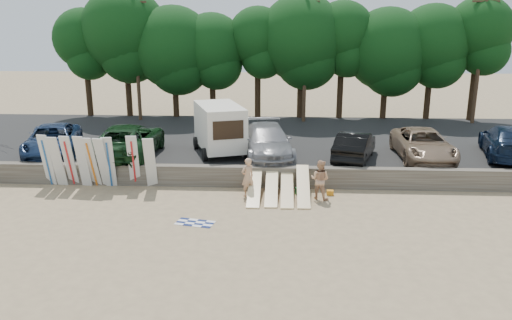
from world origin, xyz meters
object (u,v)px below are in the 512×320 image
object	(u,v)px
car_3	(355,146)
car_5	(509,142)
box_trailer	(220,127)
car_4	(423,144)
car_1	(128,140)
car_2	(267,142)
beachgoer_b	(320,180)
beachgoer_a	(248,177)
car_0	(53,140)
cooler	(300,191)

from	to	relation	value
car_3	car_5	xyz separation A→B (m)	(8.17, 0.96, 0.11)
box_trailer	car_4	distance (m)	10.79
car_1	car_2	world-z (taller)	car_1
car_1	car_4	size ratio (longest dim) A/B	1.15
car_3	beachgoer_b	size ratio (longest dim) A/B	2.55
car_3	car_5	distance (m)	8.23
car_1	beachgoer_a	xyz separation A→B (m)	(6.64, -3.94, -0.70)
car_0	beachgoer_a	size ratio (longest dim) A/B	3.18
car_3	beachgoer_a	size ratio (longest dim) A/B	2.57
car_1	car_2	xyz separation A→B (m)	(7.39, 0.20, -0.03)
car_4	car_1	bearing A→B (deg)	-177.99
car_1	beachgoer_b	distance (m)	10.73
car_3	cooler	world-z (taller)	car_3
box_trailer	car_1	size ratio (longest dim) A/B	0.73
car_1	cooler	bearing A→B (deg)	156.62
car_1	car_4	bearing A→B (deg)	-179.95
car_4	beachgoer_a	distance (m)	9.92
car_3	beachgoer_b	distance (m)	4.59
car_2	car_4	bearing A→B (deg)	-6.99
beachgoer_a	box_trailer	bearing A→B (deg)	-106.01
car_0	car_2	xyz separation A→B (m)	(11.63, -0.11, 0.07)
car_0	car_1	bearing A→B (deg)	-20.54
car_2	car_3	world-z (taller)	car_2
car_3	beachgoer_a	xyz separation A→B (m)	(-5.28, -3.86, -0.56)
box_trailer	car_4	world-z (taller)	box_trailer
car_4	beachgoer_b	bearing A→B (deg)	-140.68
beachgoer_a	car_1	bearing A→B (deg)	-67.47
car_3	car_1	bearing A→B (deg)	16.55
box_trailer	car_0	world-z (taller)	box_trailer
car_0	beachgoer_b	world-z (taller)	car_0
car_4	beachgoer_a	world-z (taller)	car_4
box_trailer	car_2	world-z (taller)	box_trailer
car_0	car_3	bearing A→B (deg)	-17.68
car_1	car_3	world-z (taller)	car_1
car_5	cooler	world-z (taller)	car_5
box_trailer	car_4	size ratio (longest dim) A/B	0.83
car_1	beachgoer_a	world-z (taller)	car_1
car_3	cooler	size ratio (longest dim) A/B	12.02
car_4	car_0	bearing A→B (deg)	-179.23
car_4	car_5	distance (m)	4.58
box_trailer	beachgoer_b	xyz separation A→B (m)	(5.09, -5.10, -1.30)
cooler	car_2	bearing A→B (deg)	91.24
box_trailer	beachgoer_a	size ratio (longest dim) A/B	2.60
cooler	car_0	bearing A→B (deg)	141.59
beachgoer_a	cooler	distance (m)	2.52
car_1	car_5	xyz separation A→B (m)	(20.09, 0.88, -0.03)
car_2	car_3	size ratio (longest dim) A/B	1.29
car_5	car_1	bearing A→B (deg)	16.49
car_5	beachgoer_b	size ratio (longest dim) A/B	3.31
box_trailer	car_5	size ratio (longest dim) A/B	0.78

